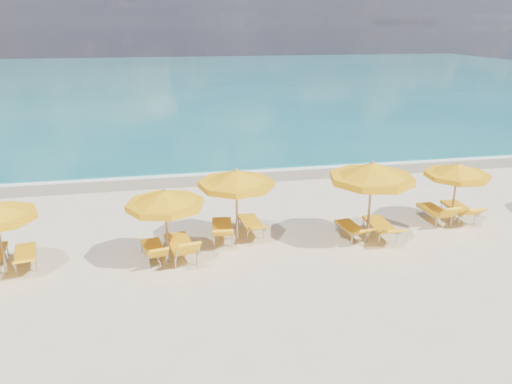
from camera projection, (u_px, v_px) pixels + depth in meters
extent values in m
plane|color=beige|center=(266.00, 245.00, 15.25)|extent=(120.00, 120.00, 0.00)
cube|color=#13676B|center=(179.00, 79.00, 59.80)|extent=(120.00, 80.00, 0.30)
cube|color=tan|center=(230.00, 176.00, 22.12)|extent=(120.00, 2.60, 0.01)
cube|color=white|center=(227.00, 171.00, 22.86)|extent=(120.00, 1.20, 0.03)
cube|color=white|center=(107.00, 136.00, 29.91)|extent=(14.00, 0.36, 0.05)
cube|color=white|center=(299.00, 109.00, 39.02)|extent=(18.00, 0.30, 0.05)
cylinder|color=tan|center=(0.00, 240.00, 13.14)|extent=(0.06, 0.06, 2.02)
cylinder|color=tan|center=(167.00, 228.00, 13.82)|extent=(0.07, 0.07, 2.10)
cone|color=#FFAD0D|center=(165.00, 198.00, 13.54)|extent=(2.41, 2.41, 0.42)
cylinder|color=#FFAD0D|center=(165.00, 205.00, 13.60)|extent=(2.43, 2.43, 0.17)
sphere|color=tan|center=(164.00, 190.00, 13.47)|extent=(0.09, 0.09, 0.09)
cylinder|color=tan|center=(237.00, 207.00, 15.17)|extent=(0.07, 0.07, 2.25)
cone|color=#FFAD0D|center=(236.00, 177.00, 14.87)|extent=(2.65, 2.65, 0.45)
cylinder|color=#FFAD0D|center=(236.00, 184.00, 14.94)|extent=(2.67, 2.67, 0.18)
sphere|color=tan|center=(236.00, 170.00, 14.79)|extent=(0.10, 0.10, 0.10)
cylinder|color=tan|center=(370.00, 204.00, 15.07)|extent=(0.08, 0.08, 2.49)
cone|color=#FFAD0D|center=(372.00, 171.00, 14.74)|extent=(2.94, 2.94, 0.50)
cylinder|color=#FFAD0D|center=(372.00, 179.00, 14.81)|extent=(2.97, 2.97, 0.20)
sphere|color=tan|center=(373.00, 162.00, 14.65)|extent=(0.11, 0.11, 0.11)
cylinder|color=tan|center=(454.00, 194.00, 16.60)|extent=(0.06, 0.06, 2.04)
cone|color=#FFAD0D|center=(458.00, 170.00, 16.32)|extent=(2.65, 2.65, 0.41)
cylinder|color=#FFAD0D|center=(457.00, 175.00, 16.38)|extent=(2.67, 2.67, 0.16)
sphere|color=tan|center=(459.00, 163.00, 16.25)|extent=(0.09, 0.09, 0.09)
cube|color=#FFB30F|center=(25.00, 252.00, 13.92)|extent=(0.79, 1.31, 0.08)
cube|color=#FFB30F|center=(24.00, 261.00, 13.12)|extent=(0.65, 0.66, 0.31)
cube|color=#FFB30F|center=(153.00, 247.00, 14.24)|extent=(0.74, 1.28, 0.07)
cube|color=#FFB30F|center=(158.00, 253.00, 13.46)|extent=(0.61, 0.56, 0.43)
cube|color=#FFB30F|center=(180.00, 243.00, 14.35)|extent=(0.89, 1.55, 0.09)
cube|color=#FFB30F|center=(188.00, 249.00, 13.42)|extent=(0.73, 0.65, 0.55)
cube|color=#FFB30F|center=(222.00, 226.00, 15.61)|extent=(0.74, 1.42, 0.08)
cube|color=#FFB30F|center=(223.00, 233.00, 14.66)|extent=(0.66, 0.64, 0.43)
cube|color=#FFB30F|center=(250.00, 221.00, 16.06)|extent=(0.65, 1.30, 0.08)
cube|color=#FFB30F|center=(258.00, 228.00, 15.20)|extent=(0.60, 0.61, 0.33)
cube|color=#FFB30F|center=(350.00, 226.00, 15.74)|extent=(0.66, 1.22, 0.07)
cube|color=#FFB30F|center=(363.00, 232.00, 14.97)|extent=(0.58, 0.56, 0.35)
cube|color=#FFB30F|center=(379.00, 224.00, 15.76)|extent=(0.66, 1.40, 0.09)
cube|color=#FFB30F|center=(393.00, 232.00, 14.80)|extent=(0.64, 0.64, 0.38)
cube|color=#FFB30F|center=(433.00, 210.00, 16.98)|extent=(0.60, 1.33, 0.08)
cube|color=#FFB30F|center=(449.00, 213.00, 16.10)|extent=(0.60, 0.49, 0.51)
cube|color=#FFB30F|center=(458.00, 207.00, 17.23)|extent=(0.68, 1.38, 0.08)
cube|color=#FFB30F|center=(473.00, 212.00, 16.30)|extent=(0.63, 0.61, 0.42)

